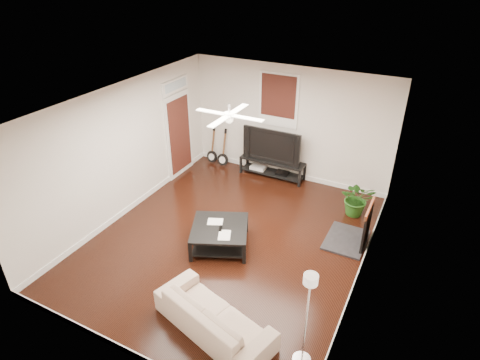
# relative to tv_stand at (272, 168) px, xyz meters

# --- Properties ---
(room) EXTENTS (5.01, 6.01, 2.81)m
(room) POSITION_rel_tv_stand_xyz_m (0.30, -2.78, 1.17)
(room) COLOR black
(room) RESTS_ON ground
(brick_accent) EXTENTS (0.02, 2.20, 2.80)m
(brick_accent) POSITION_rel_tv_stand_xyz_m (2.79, -1.78, 1.17)
(brick_accent) COLOR #A85D36
(brick_accent) RESTS_ON floor
(fireplace) EXTENTS (0.80, 1.10, 0.92)m
(fireplace) POSITION_rel_tv_stand_xyz_m (2.50, -1.78, 0.23)
(fireplace) COLOR black
(fireplace) RESTS_ON floor
(window_back) EXTENTS (1.00, 0.06, 1.30)m
(window_back) POSITION_rel_tv_stand_xyz_m (0.00, 0.19, 1.72)
(window_back) COLOR black
(window_back) RESTS_ON wall_back
(door_left) EXTENTS (0.08, 1.00, 2.50)m
(door_left) POSITION_rel_tv_stand_xyz_m (-2.16, -0.88, 1.02)
(door_left) COLOR white
(door_left) RESTS_ON wall_left
(tv_stand) EXTENTS (1.65, 0.44, 0.46)m
(tv_stand) POSITION_rel_tv_stand_xyz_m (0.00, 0.00, 0.00)
(tv_stand) COLOR black
(tv_stand) RESTS_ON floor
(tv) EXTENTS (1.48, 0.19, 0.85)m
(tv) POSITION_rel_tv_stand_xyz_m (0.00, 0.02, 0.65)
(tv) COLOR black
(tv) RESTS_ON tv_stand
(coffee_table) EXTENTS (1.38, 1.38, 0.44)m
(coffee_table) POSITION_rel_tv_stand_xyz_m (0.21, -3.05, -0.01)
(coffee_table) COLOR black
(coffee_table) RESTS_ON floor
(sofa) EXTENTS (2.06, 1.26, 0.56)m
(sofa) POSITION_rel_tv_stand_xyz_m (1.13, -4.85, 0.05)
(sofa) COLOR tan
(sofa) RESTS_ON floor
(floor_lamp) EXTENTS (0.32, 0.32, 1.58)m
(floor_lamp) POSITION_rel_tv_stand_xyz_m (2.48, -4.75, 0.56)
(floor_lamp) COLOR white
(floor_lamp) RESTS_ON floor
(potted_plant) EXTENTS (0.86, 0.80, 0.79)m
(potted_plant) POSITION_rel_tv_stand_xyz_m (2.29, -0.76, 0.16)
(potted_plant) COLOR #215518
(potted_plant) RESTS_ON floor
(guitar_left) EXTENTS (0.34, 0.26, 1.01)m
(guitar_left) POSITION_rel_tv_stand_xyz_m (-1.75, -0.03, 0.27)
(guitar_left) COLOR black
(guitar_left) RESTS_ON floor
(guitar_right) EXTENTS (0.32, 0.23, 1.01)m
(guitar_right) POSITION_rel_tv_stand_xyz_m (-1.40, -0.06, 0.27)
(guitar_right) COLOR black
(guitar_right) RESTS_ON floor
(ceiling_fan) EXTENTS (1.24, 1.24, 0.32)m
(ceiling_fan) POSITION_rel_tv_stand_xyz_m (0.30, -2.78, 2.37)
(ceiling_fan) COLOR white
(ceiling_fan) RESTS_ON ceiling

